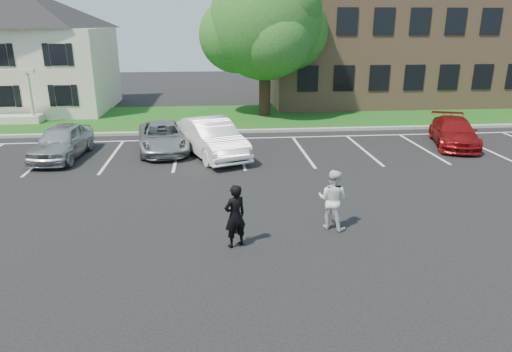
{
  "coord_description": "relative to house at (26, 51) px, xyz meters",
  "views": [
    {
      "loc": [
        -1.2,
        -11.52,
        5.46
      ],
      "look_at": [
        0.0,
        1.0,
        1.25
      ],
      "focal_mm": 32.0,
      "sensor_mm": 36.0,
      "label": 1
    }
  ],
  "objects": [
    {
      "name": "curb",
      "position": [
        13.0,
        -7.97,
        -3.75
      ],
      "size": [
        40.0,
        0.3,
        0.15
      ],
      "primitive_type": "cube",
      "color": "gray",
      "rests_on": "ground"
    },
    {
      "name": "ground_plane",
      "position": [
        13.0,
        -19.97,
        -3.83
      ],
      "size": [
        90.0,
        90.0,
        0.0
      ],
      "primitive_type": "plane",
      "color": "black",
      "rests_on": "ground"
    },
    {
      "name": "house",
      "position": [
        0.0,
        0.0,
        0.0
      ],
      "size": [
        10.3,
        9.22,
        7.6
      ],
      "color": "beige",
      "rests_on": "ground"
    },
    {
      "name": "stall_lines",
      "position": [
        14.4,
        -11.02,
        -3.82
      ],
      "size": [
        34.0,
        5.36,
        0.01
      ],
      "color": "silver",
      "rests_on": "ground"
    },
    {
      "name": "tree",
      "position": [
        15.11,
        -3.42,
        1.52
      ],
      "size": [
        7.8,
        7.2,
        8.8
      ],
      "color": "black",
      "rests_on": "ground"
    },
    {
      "name": "car_white_sedan",
      "position": [
        11.73,
        -12.34,
        -3.03
      ],
      "size": [
        3.31,
        5.14,
        1.6
      ],
      "primitive_type": "imported",
      "rotation": [
        0.0,
        0.0,
        0.36
      ],
      "color": "white",
      "rests_on": "ground"
    },
    {
      "name": "car_silver_west",
      "position": [
        5.39,
        -12.02,
        -3.11
      ],
      "size": [
        1.99,
        4.32,
        1.44
      ],
      "primitive_type": "imported",
      "rotation": [
        0.0,
        0.0,
        -0.07
      ],
      "color": "#ABAAAF",
      "rests_on": "ground"
    },
    {
      "name": "car_silver_minivan",
      "position": [
        9.53,
        -11.24,
        -3.2
      ],
      "size": [
        2.72,
        4.78,
        1.26
      ],
      "primitive_type": "imported",
      "rotation": [
        0.0,
        0.0,
        0.15
      ],
      "color": "#999B9F",
      "rests_on": "ground"
    },
    {
      "name": "car_red_compact",
      "position": [
        23.04,
        -11.6,
        -3.19
      ],
      "size": [
        3.0,
        4.72,
        1.27
      ],
      "primitive_type": "imported",
      "rotation": [
        0.0,
        0.0,
        -0.3
      ],
      "color": "maroon",
      "rests_on": "ground"
    },
    {
      "name": "office_building",
      "position": [
        27.0,
        2.02,
        0.33
      ],
      "size": [
        22.4,
        10.4,
        8.3
      ],
      "color": "#976F50",
      "rests_on": "ground"
    },
    {
      "name": "man_black_suit",
      "position": [
        12.28,
        -20.88,
        -2.99
      ],
      "size": [
        0.73,
        0.64,
        1.67
      ],
      "primitive_type": "imported",
      "rotation": [
        0.0,
        0.0,
        3.64
      ],
      "color": "black",
      "rests_on": "ground"
    },
    {
      "name": "grass_strip",
      "position": [
        13.0,
        -3.97,
        -3.79
      ],
      "size": [
        44.0,
        8.0,
        0.08
      ],
      "primitive_type": "cube",
      "color": "#154F13",
      "rests_on": "ground"
    },
    {
      "name": "man_white_shirt",
      "position": [
        15.02,
        -20.03,
        -2.98
      ],
      "size": [
        1.05,
        0.99,
        1.71
      ],
      "primitive_type": "imported",
      "rotation": [
        0.0,
        0.0,
        2.57
      ],
      "color": "silver",
      "rests_on": "ground"
    }
  ]
}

